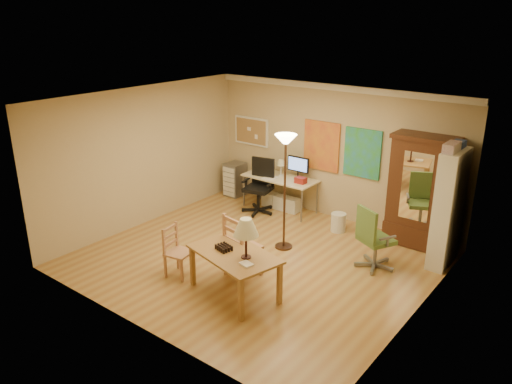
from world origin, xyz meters
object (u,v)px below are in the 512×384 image
Objects in this scene: dining_table at (238,246)px; bookshelf at (448,209)px; office_chair_black at (259,198)px; computer_desk at (282,190)px; armoire at (419,199)px; office_chair_green at (373,252)px.

bookshelf is (2.04, 2.88, 0.17)m from dining_table.
office_chair_black is 0.58× the size of bookshelf.
armoire is at bearing 1.64° from computer_desk.
office_chair_green is 1.43m from armoire.
office_chair_black is at bearing 122.30° from dining_table.
office_chair_green is (1.19, 2.03, -0.52)m from dining_table.
computer_desk is at bearing -178.36° from armoire.
office_chair_black is 3.89m from bookshelf.
armoire is at bearing 67.04° from dining_table.
computer_desk is at bearing 114.69° from dining_table.
dining_table is 3.53m from bookshelf.
computer_desk reaches higher than office_chair_black.
office_chair_black is at bearing -171.33° from armoire.
dining_table is at bearing -65.31° from computer_desk.
dining_table is 3.58m from computer_desk.
computer_desk is at bearing 53.22° from office_chair_black.
bookshelf is at bearing -34.61° from armoire.
computer_desk is 1.40× the size of office_chair_black.
office_chair_green is at bearing 59.62° from dining_table.
armoire is (1.40, 3.32, 0.07)m from dining_table.
dining_table is 3.60m from armoire.
bookshelf is at bearing -5.78° from computer_desk.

